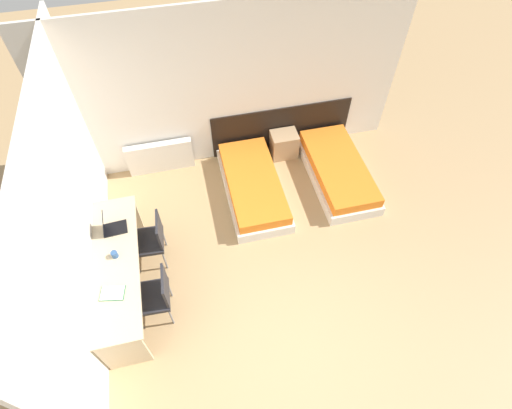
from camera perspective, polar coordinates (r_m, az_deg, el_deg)
name	(u,v)px	position (r m, az deg, el deg)	size (l,w,h in m)	color
ground_plane	(293,355)	(5.33, 5.25, -20.62)	(20.00, 20.00, 0.00)	tan
wall_back	(231,89)	(6.36, -3.57, 16.18)	(5.47, 0.05, 2.70)	white
wall_left	(72,209)	(5.15, -24.79, -0.64)	(0.05, 4.64, 2.70)	white
headboard_panel	(281,128)	(7.05, 3.63, 10.84)	(2.43, 0.03, 0.85)	black
bed_near_window	(253,186)	(6.45, -0.42, 2.67)	(0.88, 1.86, 0.36)	silver
bed_near_door	(338,171)	(6.81, 11.59, 4.73)	(0.88, 1.86, 0.36)	silver
nightstand	(284,144)	(7.04, 4.00, 8.56)	(0.45, 0.35, 0.47)	tan
radiator	(160,157)	(6.91, -13.49, 6.62)	(1.09, 0.12, 0.58)	silver
desk	(118,269)	(5.42, -19.08, -8.68)	(0.58, 2.08, 0.73)	#C6B28E
chair_near_laptop	(151,239)	(5.64, -14.79, -4.72)	(0.48, 0.48, 0.88)	#232328
chair_near_notebook	(156,294)	(5.20, -14.15, -12.32)	(0.47, 0.47, 0.88)	#232328
laptop	(111,227)	(5.54, -20.00, -3.03)	(0.32, 0.23, 0.31)	black
open_notebook	(112,293)	(5.09, -19.83, -11.81)	(0.32, 0.24, 0.02)	#236B3D
mug	(115,254)	(5.31, -19.56, -6.73)	(0.08, 0.08, 0.09)	#2D5184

